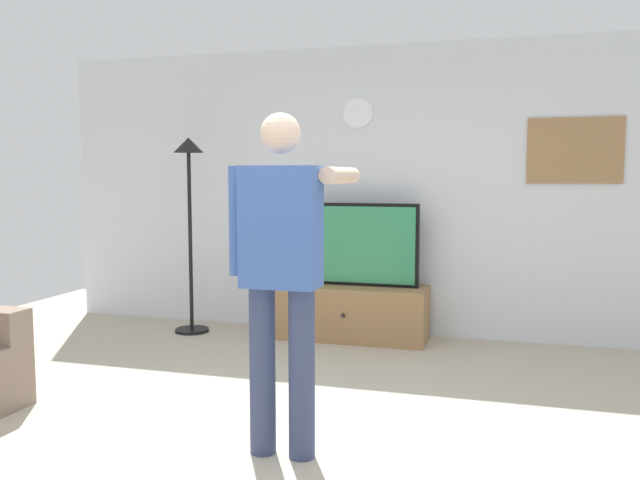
# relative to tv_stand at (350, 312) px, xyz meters

# --- Properties ---
(ground_plane) EXTENTS (8.40, 8.40, 0.00)m
(ground_plane) POSITION_rel_tv_stand_xyz_m (0.17, -2.60, -0.25)
(ground_plane) COLOR #B2A893
(back_wall) EXTENTS (6.40, 0.10, 2.70)m
(back_wall) POSITION_rel_tv_stand_xyz_m (0.17, 0.35, 1.10)
(back_wall) COLOR silver
(back_wall) RESTS_ON ground_plane
(tv_stand) EXTENTS (1.41, 0.53, 0.49)m
(tv_stand) POSITION_rel_tv_stand_xyz_m (0.00, 0.00, 0.00)
(tv_stand) COLOR #997047
(tv_stand) RESTS_ON ground_plane
(television) EXTENTS (1.24, 0.07, 0.76)m
(television) POSITION_rel_tv_stand_xyz_m (0.00, 0.05, 0.62)
(television) COLOR black
(television) RESTS_ON tv_stand
(wall_clock) EXTENTS (0.28, 0.03, 0.28)m
(wall_clock) POSITION_rel_tv_stand_xyz_m (0.00, 0.29, 1.84)
(wall_clock) COLOR white
(framed_picture) EXTENTS (0.79, 0.04, 0.57)m
(framed_picture) POSITION_rel_tv_stand_xyz_m (1.91, 0.30, 1.47)
(framed_picture) COLOR #997047
(floor_lamp) EXTENTS (0.32, 0.32, 1.85)m
(floor_lamp) POSITION_rel_tv_stand_xyz_m (-1.52, -0.17, 1.08)
(floor_lamp) COLOR black
(floor_lamp) RESTS_ON ground_plane
(person_standing_nearer_lamp) EXTENTS (0.58, 0.78, 1.82)m
(person_standing_nearer_lamp) POSITION_rel_tv_stand_xyz_m (0.24, -2.54, 0.79)
(person_standing_nearer_lamp) COLOR #384266
(person_standing_nearer_lamp) RESTS_ON ground_plane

